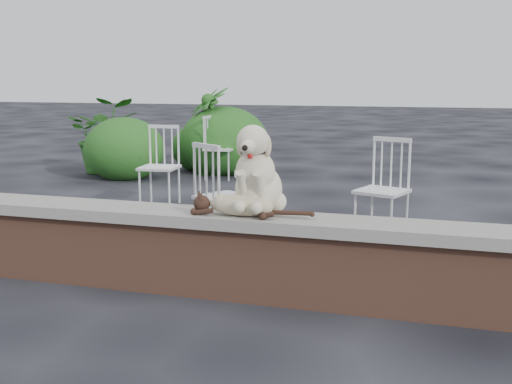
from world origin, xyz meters
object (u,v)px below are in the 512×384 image
(chair_e, at_px, (220,148))
(chair_d, at_px, (382,189))
(potted_plant_b, at_px, (210,131))
(cat, at_px, (241,204))
(potted_plant_a, at_px, (104,135))
(chair_c, at_px, (224,196))
(chair_b, at_px, (159,166))
(dog, at_px, (259,168))

(chair_e, xyz_separation_m, chair_d, (2.66, -2.90, 0.00))
(potted_plant_b, bearing_deg, cat, -67.07)
(cat, bearing_deg, potted_plant_a, 129.21)
(cat, height_order, potted_plant_a, potted_plant_a)
(chair_c, height_order, potted_plant_a, potted_plant_a)
(cat, height_order, chair_b, chair_b)
(dog, bearing_deg, cat, -117.32)
(chair_c, bearing_deg, potted_plant_a, -14.07)
(chair_b, relative_size, potted_plant_a, 0.79)
(dog, relative_size, potted_plant_a, 0.52)
(chair_e, height_order, potted_plant_b, potted_plant_b)
(potted_plant_a, xyz_separation_m, potted_plant_b, (1.64, 0.41, 0.08))
(chair_c, distance_m, chair_b, 2.06)
(chair_d, bearing_deg, dog, -91.60)
(dog, distance_m, potted_plant_a, 6.18)
(dog, distance_m, chair_b, 3.31)
(chair_c, height_order, potted_plant_b, potted_plant_b)
(chair_e, distance_m, chair_b, 2.07)
(chair_b, bearing_deg, chair_e, 84.43)
(chair_b, distance_m, potted_plant_a, 2.90)
(potted_plant_a, bearing_deg, cat, -51.54)
(dog, xyz_separation_m, chair_e, (-1.99, 4.68, -0.42))
(potted_plant_b, bearing_deg, chair_c, -67.51)
(chair_c, relative_size, chair_b, 1.00)
(cat, xyz_separation_m, potted_plant_b, (-2.24, 5.30, 0.01))
(chair_b, bearing_deg, cat, -60.54)
(chair_e, relative_size, chair_c, 1.00)
(chair_e, xyz_separation_m, chair_b, (-0.01, -2.07, 0.00))
(chair_b, bearing_deg, potted_plant_b, 91.96)
(chair_d, bearing_deg, chair_c, -131.95)
(chair_c, bearing_deg, chair_b, -14.79)
(dog, relative_size, chair_d, 0.66)
(chair_e, distance_m, chair_c, 3.87)
(chair_e, relative_size, chair_b, 1.00)
(cat, distance_m, chair_e, 5.19)
(cat, distance_m, potted_plant_a, 6.24)
(dog, xyz_separation_m, cat, (-0.08, -0.15, -0.23))
(dog, distance_m, chair_d, 1.94)
(chair_d, xyz_separation_m, potted_plant_a, (-4.63, 2.96, 0.13))
(chair_e, bearing_deg, potted_plant_b, 31.71)
(cat, bearing_deg, chair_e, 112.31)
(chair_c, xyz_separation_m, chair_b, (-1.37, 1.55, 0.00))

